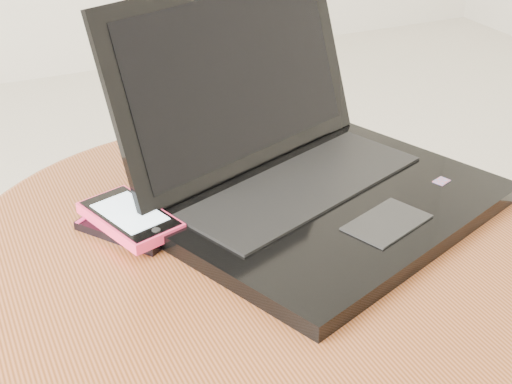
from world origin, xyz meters
name	(u,v)px	position (x,y,z in m)	size (l,w,h in m)	color
table	(254,322)	(0.00, -0.06, 0.41)	(0.65, 0.65, 0.52)	maroon
laptop	(307,169)	(0.09, -0.01, 0.56)	(0.45, 0.43, 0.23)	black
phone_black	(129,227)	(-0.12, 0.01, 0.52)	(0.11, 0.12, 0.01)	black
phone_pink	(130,218)	(-0.11, 0.01, 0.54)	(0.10, 0.13, 0.01)	#F73362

